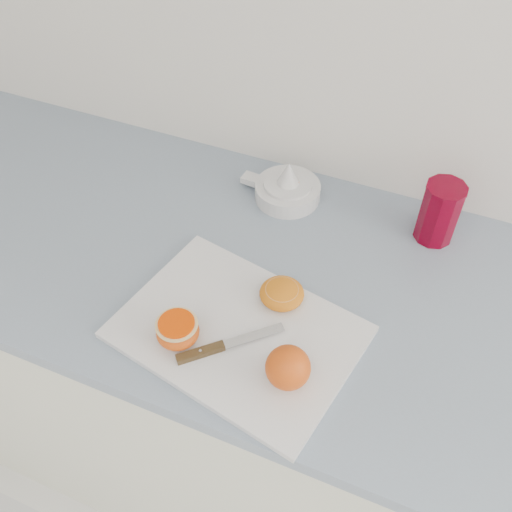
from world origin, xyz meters
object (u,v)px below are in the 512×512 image
object	(u,v)px
cutting_board	(238,332)
half_orange	(178,331)
citrus_juicer	(287,188)
counter	(293,401)
red_tumbler	(439,214)

from	to	relation	value
cutting_board	half_orange	bearing A→B (deg)	-146.96
half_orange	citrus_juicer	distance (m)	0.41
counter	cutting_board	bearing A→B (deg)	-112.68
cutting_board	citrus_juicer	bearing A→B (deg)	97.53
citrus_juicer	cutting_board	bearing A→B (deg)	-82.47
counter	citrus_juicer	world-z (taller)	citrus_juicer
cutting_board	red_tumbler	size ratio (longest dim) A/B	3.08
half_orange	citrus_juicer	bearing A→B (deg)	85.11
counter	red_tumbler	world-z (taller)	red_tumbler
cutting_board	citrus_juicer	world-z (taller)	citrus_juicer
counter	citrus_juicer	bearing A→B (deg)	118.97
citrus_juicer	counter	bearing A→B (deg)	-61.03
counter	cutting_board	size ratio (longest dim) A/B	6.59
counter	half_orange	size ratio (longest dim) A/B	35.99
cutting_board	half_orange	distance (m)	0.10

